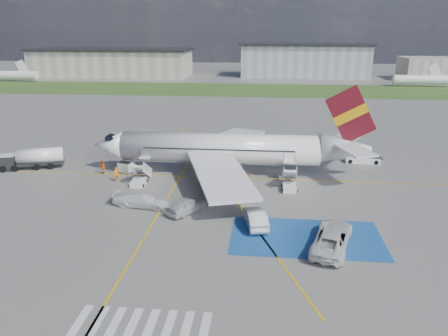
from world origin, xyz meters
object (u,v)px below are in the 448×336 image
at_px(airliner, 231,149).
at_px(car_silver_b, 255,218).
at_px(van_white_a, 332,234).
at_px(gpu_cart, 125,168).
at_px(belt_loader, 363,160).
at_px(van_white_b, 142,198).
at_px(car_silver_a, 186,205).
at_px(fuel_tanker, 33,160).

distance_m(airliner, car_silver_b, 16.53).
bearing_deg(van_white_a, gpu_cart, -20.90).
bearing_deg(airliner, belt_loader, 19.55).
distance_m(gpu_cart, van_white_a, 30.74).
relative_size(gpu_cart, van_white_b, 0.42).
height_order(airliner, car_silver_b, airliner).
relative_size(gpu_cart, belt_loader, 0.40).
xyz_separation_m(belt_loader, van_white_b, (-27.20, -18.91, 0.59)).
bearing_deg(car_silver_b, car_silver_a, -30.43).
distance_m(belt_loader, car_silver_b, 26.93).
relative_size(airliner, gpu_cart, 17.79).
relative_size(fuel_tanker, belt_loader, 1.61).
bearing_deg(van_white_a, fuel_tanker, -10.97).
xyz_separation_m(airliner, gpu_cart, (-14.10, -1.28, -2.72)).
relative_size(airliner, van_white_a, 5.84).
relative_size(fuel_tanker, car_silver_b, 1.62).
xyz_separation_m(airliner, belt_loader, (18.52, 6.58, -3.01)).
height_order(gpu_cart, car_silver_a, car_silver_a).
distance_m(gpu_cart, van_white_b, 12.31).
distance_m(airliner, belt_loader, 19.88).
distance_m(airliner, van_white_b, 15.28).
bearing_deg(gpu_cart, airliner, 25.84).
bearing_deg(van_white_a, belt_loader, -91.28).
distance_m(airliner, gpu_cart, 14.42).
relative_size(belt_loader, car_silver_b, 1.01).
bearing_deg(fuel_tanker, van_white_b, -51.00).
bearing_deg(belt_loader, van_white_b, -142.48).
distance_m(fuel_tanker, van_white_a, 42.48).
distance_m(belt_loader, van_white_a, 27.30).
bearing_deg(gpu_cart, car_silver_a, -28.51).
xyz_separation_m(van_white_a, van_white_b, (-19.30, 7.21, -0.21)).
height_order(fuel_tanker, car_silver_b, fuel_tanker).
xyz_separation_m(fuel_tanker, car_silver_b, (31.10, -15.33, -0.32)).
relative_size(fuel_tanker, gpu_cart, 4.07).
bearing_deg(airliner, fuel_tanker, -178.80).
bearing_deg(belt_loader, car_silver_a, -135.24).
xyz_separation_m(belt_loader, van_white_a, (-7.90, -26.12, 0.80)).
bearing_deg(car_silver_a, car_silver_b, -166.59).
distance_m(car_silver_b, van_white_a, 7.81).
bearing_deg(belt_loader, van_white_a, -104.12).
bearing_deg(car_silver_a, van_white_a, -171.06).
height_order(airliner, car_silver_a, airliner).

